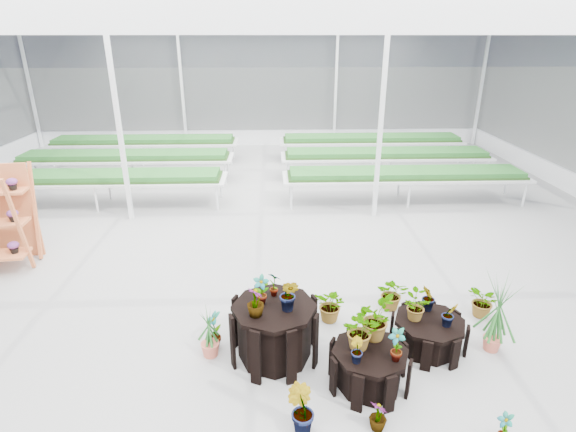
{
  "coord_description": "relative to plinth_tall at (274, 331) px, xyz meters",
  "views": [
    {
      "loc": [
        0.49,
        -6.34,
        4.2
      ],
      "look_at": [
        0.74,
        0.83,
        1.3
      ],
      "focal_mm": 28.0,
      "sensor_mm": 36.0,
      "label": 1
    }
  ],
  "objects": [
    {
      "name": "greenhouse_shell",
      "position": [
        -0.48,
        1.2,
        1.84
      ],
      "size": [
        18.0,
        24.0,
        4.5
      ],
      "primitive_type": null,
      "color": "white",
      "rests_on": "ground"
    },
    {
      "name": "plinth_low",
      "position": [
        2.2,
        0.1,
        -0.18
      ],
      "size": [
        1.32,
        1.32,
        0.46
      ],
      "primitive_type": "cylinder",
      "rotation": [
        0.0,
        0.0,
        -0.36
      ],
      "color": "black",
      "rests_on": "ground"
    },
    {
      "name": "plinth_mid",
      "position": [
        1.2,
        -0.6,
        -0.14
      ],
      "size": [
        1.26,
        1.26,
        0.53
      ],
      "primitive_type": "cylinder",
      "rotation": [
        0.0,
        0.0,
        0.31
      ],
      "color": "black",
      "rests_on": "ground"
    },
    {
      "name": "steel_frame",
      "position": [
        -0.48,
        1.2,
        1.84
      ],
      "size": [
        18.0,
        24.0,
        4.5
      ],
      "primitive_type": null,
      "color": "silver",
      "rests_on": "ground"
    },
    {
      "name": "plinth_tall",
      "position": [
        0.0,
        0.0,
        0.0
      ],
      "size": [
        1.58,
        1.58,
        0.82
      ],
      "primitive_type": "cylinder",
      "rotation": [
        0.0,
        0.0,
        -0.42
      ],
      "color": "black",
      "rests_on": "ground"
    },
    {
      "name": "ground_plane",
      "position": [
        -0.48,
        1.2,
        -0.41
      ],
      "size": [
        24.0,
        24.0,
        0.0
      ],
      "primitive_type": "plane",
      "color": "gray",
      "rests_on": "ground"
    },
    {
      "name": "nursery_benches",
      "position": [
        -0.48,
        8.4,
        0.01
      ],
      "size": [
        16.0,
        7.0,
        0.84
      ],
      "primitive_type": null,
      "color": "silver",
      "rests_on": "ground"
    },
    {
      "name": "nursery_plants",
      "position": [
        1.22,
        0.19,
        0.1
      ],
      "size": [
        4.68,
        3.04,
        1.35
      ],
      "color": "#225B23",
      "rests_on": "ground"
    }
  ]
}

